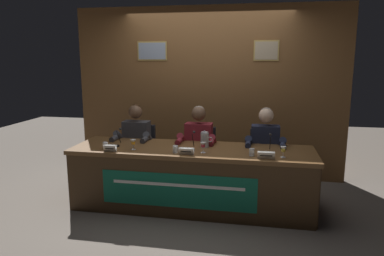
{
  "coord_description": "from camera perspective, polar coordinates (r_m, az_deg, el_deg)",
  "views": [
    {
      "loc": [
        0.79,
        -4.17,
        1.83
      ],
      "look_at": [
        0.0,
        0.0,
        1.0
      ],
      "focal_mm": 33.56,
      "sensor_mm": 36.0,
      "label": 1
    }
  ],
  "objects": [
    {
      "name": "chair_right",
      "position": [
        4.98,
        11.38,
        -5.57
      ],
      "size": [
        0.44,
        0.44,
        0.88
      ],
      "color": "black",
      "rests_on": "ground_plane"
    },
    {
      "name": "conference_table",
      "position": [
        4.35,
        -0.3,
        -6.61
      ],
      "size": [
        2.94,
        0.85,
        0.75
      ],
      "color": "brown",
      "rests_on": "ground_plane"
    },
    {
      "name": "microphone_left",
      "position": [
        4.57,
        -11.65,
        -1.89
      ],
      "size": [
        0.06,
        0.17,
        0.22
      ],
      "color": "black",
      "rests_on": "conference_table"
    },
    {
      "name": "chair_left",
      "position": [
        5.26,
        -8.26,
        -4.59
      ],
      "size": [
        0.44,
        0.44,
        0.88
      ],
      "color": "black",
      "rests_on": "ground_plane"
    },
    {
      "name": "water_pitcher_central",
      "position": [
        4.41,
        2.04,
        -1.86
      ],
      "size": [
        0.15,
        0.1,
        0.21
      ],
      "color": "silver",
      "rests_on": "conference_table"
    },
    {
      "name": "water_cup_left",
      "position": [
        4.46,
        -13.59,
        -2.78
      ],
      "size": [
        0.06,
        0.06,
        0.08
      ],
      "color": "silver",
      "rests_on": "conference_table"
    },
    {
      "name": "water_cup_right",
      "position": [
        4.09,
        9.48,
        -3.88
      ],
      "size": [
        0.06,
        0.06,
        0.08
      ],
      "color": "silver",
      "rests_on": "conference_table"
    },
    {
      "name": "panelist_center",
      "position": [
        4.79,
        0.91,
        -2.63
      ],
      "size": [
        0.51,
        0.48,
        1.21
      ],
      "color": "black",
      "rests_on": "ground_plane"
    },
    {
      "name": "microphone_center",
      "position": [
        4.29,
        0.12,
        -2.51
      ],
      "size": [
        0.06,
        0.17,
        0.22
      ],
      "color": "black",
      "rests_on": "conference_table"
    },
    {
      "name": "microphone_right",
      "position": [
        4.25,
        12.3,
        -2.89
      ],
      "size": [
        0.06,
        0.17,
        0.22
      ],
      "color": "black",
      "rests_on": "conference_table"
    },
    {
      "name": "water_cup_center",
      "position": [
        4.16,
        -2.66,
        -3.45
      ],
      "size": [
        0.06,
        0.06,
        0.08
      ],
      "color": "silver",
      "rests_on": "conference_table"
    },
    {
      "name": "juice_glass_right",
      "position": [
        4.09,
        14.31,
        -3.37
      ],
      "size": [
        0.06,
        0.06,
        0.12
      ],
      "color": "white",
      "rests_on": "conference_table"
    },
    {
      "name": "nameplate_center",
      "position": [
        4.08,
        -0.92,
        -3.71
      ],
      "size": [
        0.17,
        0.06,
        0.08
      ],
      "color": "white",
      "rests_on": "conference_table"
    },
    {
      "name": "nameplate_right",
      "position": [
        4.0,
        11.7,
        -4.27
      ],
      "size": [
        0.19,
        0.06,
        0.08
      ],
      "color": "white",
      "rests_on": "conference_table"
    },
    {
      "name": "nameplate_left",
      "position": [
        4.33,
        -12.91,
        -3.14
      ],
      "size": [
        0.15,
        0.06,
        0.08
      ],
      "color": "white",
      "rests_on": "conference_table"
    },
    {
      "name": "panelist_left",
      "position": [
        5.01,
        -9.08,
        -2.15
      ],
      "size": [
        0.51,
        0.48,
        1.21
      ],
      "color": "black",
      "rests_on": "ground_plane"
    },
    {
      "name": "ground_plane",
      "position": [
        4.63,
        0.0,
        -12.26
      ],
      "size": [
        12.0,
        12.0,
        0.0
      ],
      "primitive_type": "plane",
      "color": "#70665B"
    },
    {
      "name": "juice_glass_left",
      "position": [
        4.35,
        -9.32,
        -2.3
      ],
      "size": [
        0.06,
        0.06,
        0.12
      ],
      "color": "white",
      "rests_on": "conference_table"
    },
    {
      "name": "panelist_right",
      "position": [
        4.72,
        11.52,
        -3.04
      ],
      "size": [
        0.51,
        0.48,
        1.21
      ],
      "color": "black",
      "rests_on": "ground_plane"
    },
    {
      "name": "chair_center",
      "position": [
        5.05,
        1.29,
        -5.14
      ],
      "size": [
        0.44,
        0.44,
        0.88
      ],
      "color": "black",
      "rests_on": "ground_plane"
    },
    {
      "name": "wall_back_panelled",
      "position": [
        5.57,
        2.53,
        5.61
      ],
      "size": [
        4.14,
        0.14,
        2.6
      ],
      "color": "brown",
      "rests_on": "ground_plane"
    },
    {
      "name": "juice_glass_center",
      "position": [
        4.15,
        1.77,
        -2.8
      ],
      "size": [
        0.06,
        0.06,
        0.12
      ],
      "color": "white",
      "rests_on": "conference_table"
    }
  ]
}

